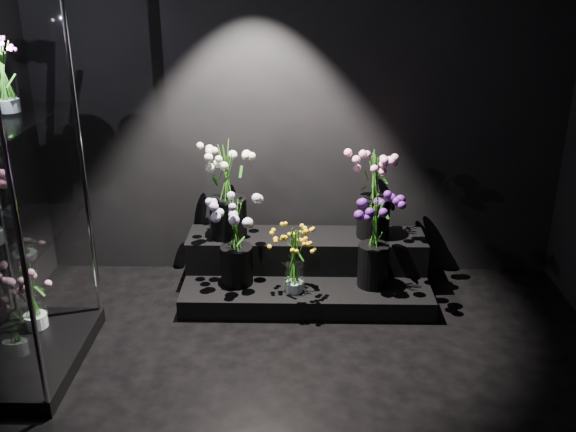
{
  "coord_description": "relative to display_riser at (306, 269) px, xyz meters",
  "views": [
    {
      "loc": [
        0.0,
        -2.73,
        2.36
      ],
      "look_at": [
        -0.07,
        1.2,
        0.78
      ],
      "focal_mm": 40.0,
      "sensor_mm": 36.0,
      "label": 1
    }
  ],
  "objects": [
    {
      "name": "bouquet_case_base_pink",
      "position": [
        -1.78,
        -0.75,
        0.17
      ],
      "size": [
        0.34,
        0.34,
        0.44
      ],
      "rotation": [
        0.0,
        0.0,
        -0.15
      ],
      "color": "white",
      "rests_on": "display_case"
    },
    {
      "name": "bouquet_cream_roses",
      "position": [
        -0.59,
        0.1,
        0.65
      ],
      "size": [
        0.44,
        0.44,
        0.73
      ],
      "rotation": [
        0.0,
        0.0,
        -0.11
      ],
      "color": "black",
      "rests_on": "display_riser"
    },
    {
      "name": "wall_back",
      "position": [
        -0.05,
        0.36,
        1.23
      ],
      "size": [
        4.0,
        0.0,
        4.0
      ],
      "primitive_type": "plane",
      "rotation": [
        1.57,
        0.0,
        0.0
      ],
      "color": "black",
      "rests_on": "floor"
    },
    {
      "name": "bouquet_purple",
      "position": [
        0.48,
        -0.21,
        0.4
      ],
      "size": [
        0.45,
        0.45,
        0.71
      ],
      "rotation": [
        0.0,
        0.0,
        0.4
      ],
      "color": "black",
      "rests_on": "display_riser"
    },
    {
      "name": "display_case",
      "position": [
        -1.72,
        -1.01,
        0.98
      ],
      "size": [
        0.62,
        1.04,
        2.28
      ],
      "color": "black",
      "rests_on": "floor"
    },
    {
      "name": "bouquet_orange_bells",
      "position": [
        -0.09,
        -0.32,
        0.24
      ],
      "size": [
        0.3,
        0.3,
        0.49
      ],
      "rotation": [
        0.0,
        0.0,
        -0.08
      ],
      "color": "white",
      "rests_on": "display_riser"
    },
    {
      "name": "bouquet_case_magenta",
      "position": [
        -1.67,
        -0.87,
        1.61
      ],
      "size": [
        0.29,
        0.29,
        0.41
      ],
      "rotation": [
        0.0,
        0.0,
        0.3
      ],
      "color": "white",
      "rests_on": "display_case"
    },
    {
      "name": "bouquet_pink_roses",
      "position": [
        0.5,
        0.11,
        0.61
      ],
      "size": [
        0.44,
        0.44,
        0.66
      ],
      "rotation": [
        0.0,
        0.0,
        -0.29
      ],
      "color": "black",
      "rests_on": "display_riser"
    },
    {
      "name": "bouquet_lilac",
      "position": [
        -0.51,
        -0.19,
        0.37
      ],
      "size": [
        0.49,
        0.49,
        0.66
      ],
      "rotation": [
        0.0,
        0.0,
        0.4
      ],
      "color": "black",
      "rests_on": "display_riser"
    },
    {
      "name": "display_riser",
      "position": [
        0.0,
        0.0,
        0.0
      ],
      "size": [
        1.81,
        0.8,
        0.4
      ],
      "color": "black",
      "rests_on": "floor"
    }
  ]
}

